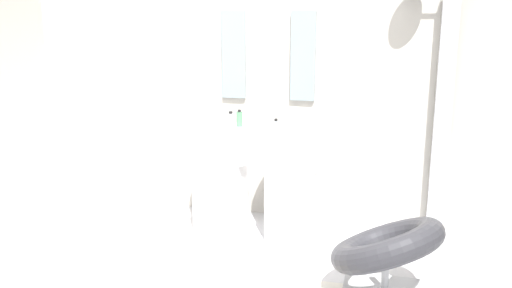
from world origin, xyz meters
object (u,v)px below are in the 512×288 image
object	(u,v)px
soap_bottle_clear	(276,127)
soap_bottle_white	(231,121)
pedestal_sink_right	(292,179)
lounge_chair	(386,252)
soap_bottle_green	(239,119)
pedestal_sink_left	(221,174)
shower_column	(441,112)

from	to	relation	value
soap_bottle_clear	soap_bottle_white	distance (m)	0.42
pedestal_sink_right	soap_bottle_white	size ratio (longest dim) A/B	6.48
soap_bottle_clear	pedestal_sink_right	bearing A→B (deg)	46.48
lounge_chair	soap_bottle_green	distance (m)	1.80
pedestal_sink_left	pedestal_sink_right	bearing A→B (deg)	0.00
pedestal_sink_left	soap_bottle_white	xyz separation A→B (m)	(0.11, -0.04, 0.49)
soap_bottle_green	pedestal_sink_right	bearing A→B (deg)	-10.71
pedestal_sink_right	shower_column	size ratio (longest dim) A/B	0.50
soap_bottle_green	lounge_chair	bearing A→B (deg)	-38.61
pedestal_sink_right	soap_bottle_green	world-z (taller)	soap_bottle_green
lounge_chair	soap_bottle_clear	size ratio (longest dim) A/B	8.09
shower_column	soap_bottle_green	bearing A→B (deg)	-170.44
pedestal_sink_right	soap_bottle_white	world-z (taller)	soap_bottle_white
pedestal_sink_left	soap_bottle_clear	bearing A→B (deg)	-13.70
pedestal_sink_left	pedestal_sink_right	size ratio (longest dim) A/B	1.00
soap_bottle_green	soap_bottle_clear	distance (m)	0.44
lounge_chair	soap_bottle_green	size ratio (longest dim) A/B	6.98
pedestal_sink_left	soap_bottle_clear	xyz separation A→B (m)	(0.52, -0.13, 0.47)
soap_bottle_green	soap_bottle_clear	world-z (taller)	soap_bottle_green
shower_column	soap_bottle_white	size ratio (longest dim) A/B	12.95
shower_column	soap_bottle_clear	distance (m)	1.42
lounge_chair	soap_bottle_green	xyz separation A→B (m)	(-1.31, 1.05, 0.64)
shower_column	soap_bottle_clear	world-z (taller)	shower_column
shower_column	soap_bottle_white	distance (m)	1.79
shower_column	soap_bottle_clear	bearing A→B (deg)	-159.04
soap_bottle_green	soap_bottle_white	distance (m)	0.14
pedestal_sink_left	soap_bottle_white	distance (m)	0.50
shower_column	soap_bottle_green	world-z (taller)	shower_column
soap_bottle_white	pedestal_sink_left	bearing A→B (deg)	158.21
pedestal_sink_left	lounge_chair	bearing A→B (deg)	-33.18
pedestal_sink_right	soap_bottle_clear	size ratio (longest dim) A/B	7.91
soap_bottle_green	soap_bottle_clear	size ratio (longest dim) A/B	1.16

